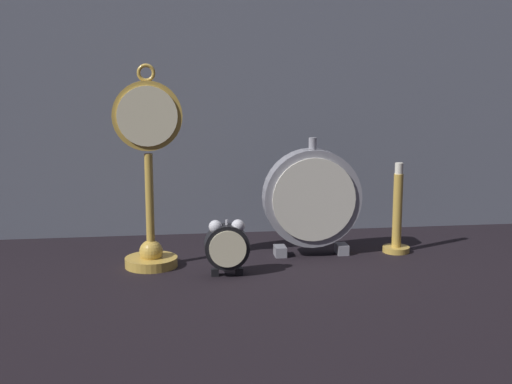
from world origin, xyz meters
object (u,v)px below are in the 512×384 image
at_px(pocket_watch_on_stand, 149,177).
at_px(alarm_clock_twin_bell, 227,245).
at_px(brass_candlestick, 397,222).
at_px(mantel_clock_silver, 312,199).

xyz_separation_m(pocket_watch_on_stand, alarm_clock_twin_bell, (0.12, -0.07, -0.10)).
xyz_separation_m(alarm_clock_twin_bell, brass_candlestick, (0.32, 0.10, 0.01)).
height_order(alarm_clock_twin_bell, mantel_clock_silver, mantel_clock_silver).
bearing_deg(pocket_watch_on_stand, brass_candlestick, 4.61).
xyz_separation_m(mantel_clock_silver, brass_candlestick, (0.16, 0.00, -0.05)).
distance_m(alarm_clock_twin_bell, mantel_clock_silver, 0.20).
height_order(alarm_clock_twin_bell, brass_candlestick, brass_candlestick).
height_order(pocket_watch_on_stand, alarm_clock_twin_bell, pocket_watch_on_stand).
xyz_separation_m(pocket_watch_on_stand, mantel_clock_silver, (0.28, 0.03, -0.05)).
bearing_deg(brass_candlestick, alarm_clock_twin_bell, -162.04).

